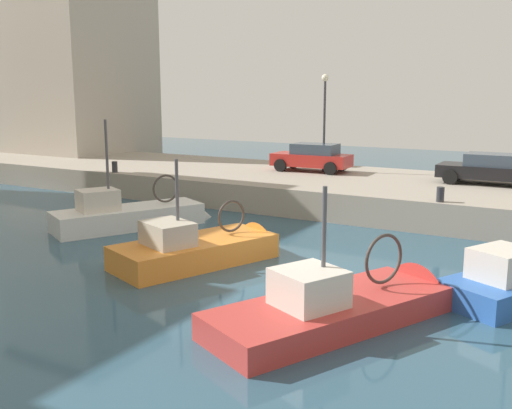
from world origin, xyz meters
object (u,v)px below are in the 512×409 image
(fishing_boat_red, at_px, (346,316))
(quay_streetlamp, at_px, (325,106))
(fishing_boat_orange, at_px, (206,258))
(mooring_bollard_south, at_px, (440,194))
(parked_car_red, at_px, (312,157))
(parked_car_black, at_px, (490,169))
(mooring_bollard_mid, at_px, (115,167))
(fishing_boat_white, at_px, (136,224))

(fishing_boat_red, bearing_deg, quay_streetlamp, 25.73)
(fishing_boat_orange, height_order, fishing_boat_red, fishing_boat_orange)
(mooring_bollard_south, bearing_deg, quay_streetlamp, 51.66)
(parked_car_red, xyz_separation_m, mooring_bollard_south, (-5.34, -7.63, -0.45))
(fishing_boat_orange, relative_size, parked_car_red, 1.52)
(fishing_boat_orange, xyz_separation_m, parked_car_red, (12.62, 2.29, 1.82))
(fishing_boat_red, bearing_deg, parked_car_black, -2.56)
(fishing_boat_red, xyz_separation_m, parked_car_red, (14.92, 7.82, 1.82))
(fishing_boat_orange, xyz_separation_m, quay_streetlamp, (12.93, 1.81, 4.36))
(parked_car_black, relative_size, mooring_bollard_south, 7.65)
(mooring_bollard_mid, xyz_separation_m, quay_streetlamp, (5.65, -8.86, 2.98))
(mooring_bollard_south, xyz_separation_m, quay_streetlamp, (5.65, 7.14, 2.98))
(parked_car_black, relative_size, mooring_bollard_mid, 7.65)
(fishing_boat_red, relative_size, mooring_bollard_mid, 12.56)
(parked_car_black, bearing_deg, fishing_boat_orange, 153.86)
(fishing_boat_orange, xyz_separation_m, mooring_bollard_mid, (7.28, 10.66, 1.38))
(quay_streetlamp, bearing_deg, mooring_bollard_south, -128.34)
(mooring_bollard_south, bearing_deg, parked_car_black, -9.15)
(mooring_bollard_mid, bearing_deg, fishing_boat_orange, -124.34)
(fishing_boat_red, bearing_deg, parked_car_red, 27.67)
(fishing_boat_white, height_order, parked_car_red, fishing_boat_white)
(parked_car_red, bearing_deg, mooring_bollard_south, -125.00)
(fishing_boat_red, distance_m, mooring_bollard_south, 9.68)
(parked_car_black, xyz_separation_m, mooring_bollard_south, (-5.35, 0.86, -0.42))
(parked_car_red, bearing_deg, parked_car_black, -89.92)
(fishing_boat_white, relative_size, fishing_boat_orange, 1.08)
(fishing_boat_red, bearing_deg, mooring_bollard_south, 1.16)
(parked_car_red, height_order, mooring_bollard_south, parked_car_red)
(fishing_boat_orange, relative_size, mooring_bollard_south, 11.05)
(fishing_boat_white, height_order, fishing_boat_red, fishing_boat_white)
(parked_car_red, relative_size, quay_streetlamp, 0.83)
(parked_car_black, bearing_deg, fishing_boat_white, 131.87)
(fishing_boat_orange, bearing_deg, quay_streetlamp, 7.95)
(quay_streetlamp, bearing_deg, fishing_boat_orange, -172.05)
(parked_car_red, xyz_separation_m, mooring_bollard_mid, (-5.34, 8.37, -0.45))
(mooring_bollard_south, bearing_deg, fishing_boat_red, -178.84)
(fishing_boat_red, xyz_separation_m, mooring_bollard_mid, (9.58, 16.19, 1.37))
(fishing_boat_orange, relative_size, mooring_bollard_mid, 11.05)
(fishing_boat_white, height_order, quay_streetlamp, quay_streetlamp)
(mooring_bollard_south, bearing_deg, fishing_boat_orange, 143.76)
(mooring_bollard_mid, height_order, quay_streetlamp, quay_streetlamp)
(fishing_boat_white, bearing_deg, mooring_bollard_mid, 49.57)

